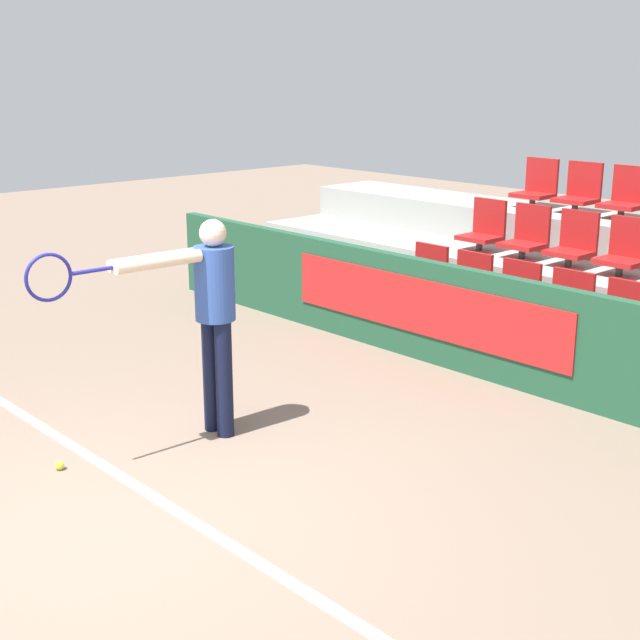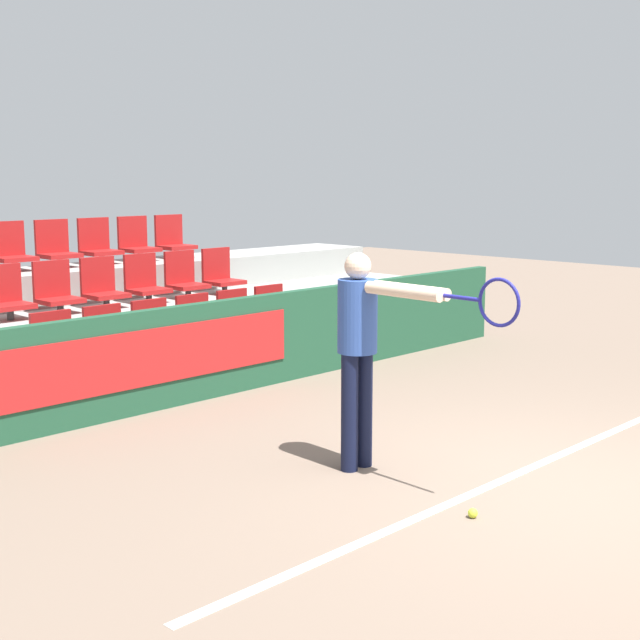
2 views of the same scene
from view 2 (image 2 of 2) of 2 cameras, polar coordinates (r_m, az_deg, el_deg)
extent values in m
plane|color=#7A6656|center=(6.77, 15.02, -10.28)|extent=(30.00, 30.00, 0.00)
cube|color=white|center=(6.94, 12.36, -9.64)|extent=(6.37, 0.08, 0.01)
cube|color=#1E4C33|center=(9.08, -6.55, -1.82)|extent=(9.37, 0.12, 0.97)
cube|color=red|center=(8.53, -10.56, -2.31)|extent=(3.35, 0.02, 0.54)
cube|color=#9E9E99|center=(9.58, -8.66, -3.09)|extent=(8.97, 0.97, 0.38)
cube|color=#9E9E99|center=(10.32, -11.94, -1.21)|extent=(8.97, 0.97, 0.76)
cube|color=#9E9E99|center=(11.10, -14.77, 0.41)|extent=(8.97, 0.97, 1.14)
cylinder|color=#333333|center=(8.81, -16.23, -2.79)|extent=(0.07, 0.07, 0.12)
cube|color=#A31919|center=(8.80, -16.25, -2.26)|extent=(0.42, 0.37, 0.05)
cube|color=#A31919|center=(8.90, -16.84, -0.71)|extent=(0.42, 0.04, 0.39)
cylinder|color=#333333|center=(9.09, -13.14, -2.29)|extent=(0.07, 0.07, 0.12)
cube|color=#A31919|center=(9.08, -13.16, -1.78)|extent=(0.42, 0.37, 0.05)
cube|color=#A31919|center=(9.18, -13.76, -0.28)|extent=(0.42, 0.04, 0.39)
cylinder|color=#333333|center=(9.40, -10.25, -1.82)|extent=(0.07, 0.07, 0.12)
cube|color=#A31919|center=(9.39, -10.26, -1.32)|extent=(0.42, 0.37, 0.05)
cube|color=#A31919|center=(9.48, -10.88, 0.13)|extent=(0.42, 0.04, 0.39)
cylinder|color=#333333|center=(9.73, -7.55, -1.37)|extent=(0.07, 0.07, 0.12)
cube|color=#A31919|center=(9.72, -7.56, -0.88)|extent=(0.42, 0.37, 0.05)
cube|color=#A31919|center=(9.81, -8.18, 0.51)|extent=(0.42, 0.04, 0.39)
cylinder|color=#333333|center=(10.08, -5.03, -0.95)|extent=(0.07, 0.07, 0.12)
cube|color=#A31919|center=(10.07, -5.04, -0.48)|extent=(0.42, 0.37, 0.05)
cube|color=#A31919|center=(10.16, -5.66, 0.86)|extent=(0.42, 0.04, 0.39)
cylinder|color=#333333|center=(10.45, -2.69, -0.55)|extent=(0.07, 0.07, 0.12)
cube|color=#A31919|center=(10.44, -2.69, -0.10)|extent=(0.42, 0.37, 0.05)
cube|color=#A31919|center=(10.53, -3.31, 1.19)|extent=(0.42, 0.04, 0.39)
cylinder|color=#333333|center=(9.59, -19.20, 0.34)|extent=(0.07, 0.07, 0.12)
cube|color=#A31919|center=(9.58, -19.22, 0.83)|extent=(0.42, 0.37, 0.05)
cube|color=#A31919|center=(9.70, -19.73, 2.22)|extent=(0.42, 0.04, 0.39)
cylinder|color=#333333|center=(9.85, -16.27, 0.71)|extent=(0.07, 0.07, 0.12)
cube|color=#A31919|center=(9.84, -16.29, 1.19)|extent=(0.42, 0.37, 0.05)
cube|color=#A31919|center=(9.96, -16.82, 2.55)|extent=(0.42, 0.04, 0.39)
cylinder|color=#333333|center=(10.14, -13.50, 1.06)|extent=(0.07, 0.07, 0.12)
cube|color=#A31919|center=(10.13, -13.52, 1.53)|extent=(0.42, 0.37, 0.05)
cube|color=#A31919|center=(10.24, -14.06, 2.84)|extent=(0.42, 0.04, 0.39)
cylinder|color=#333333|center=(10.44, -10.89, 1.39)|extent=(0.07, 0.07, 0.12)
cube|color=#A31919|center=(10.43, -10.90, 1.85)|extent=(0.42, 0.37, 0.05)
cube|color=#A31919|center=(10.54, -11.45, 3.12)|extent=(0.42, 0.04, 0.39)
cylinder|color=#333333|center=(10.77, -8.43, 1.70)|extent=(0.07, 0.07, 0.12)
cube|color=#A31919|center=(10.76, -8.44, 2.14)|extent=(0.42, 0.37, 0.05)
cube|color=#A31919|center=(10.87, -9.00, 3.37)|extent=(0.42, 0.04, 0.39)
cylinder|color=#333333|center=(11.12, -6.12, 1.99)|extent=(0.07, 0.07, 0.12)
cube|color=#A31919|center=(11.11, -6.13, 2.41)|extent=(0.42, 0.37, 0.05)
cube|color=#A31919|center=(11.21, -6.68, 3.61)|extent=(0.42, 0.04, 0.39)
cylinder|color=#333333|center=(10.66, -18.95, 3.27)|extent=(0.07, 0.07, 0.12)
cube|color=#A31919|center=(10.65, -18.97, 3.72)|extent=(0.42, 0.37, 0.05)
cube|color=#A31919|center=(10.78, -19.43, 4.94)|extent=(0.42, 0.04, 0.39)
cylinder|color=#333333|center=(10.92, -16.31, 3.54)|extent=(0.07, 0.07, 0.12)
cube|color=#A31919|center=(10.91, -16.33, 3.98)|extent=(0.42, 0.37, 0.05)
cube|color=#A31919|center=(11.04, -16.80, 5.17)|extent=(0.42, 0.04, 0.39)
cylinder|color=#333333|center=(11.21, -13.80, 3.79)|extent=(0.07, 0.07, 0.12)
cube|color=#A31919|center=(11.20, -13.82, 4.21)|extent=(0.42, 0.37, 0.05)
cube|color=#A31919|center=(11.32, -14.30, 5.37)|extent=(0.42, 0.04, 0.39)
cylinder|color=#333333|center=(11.51, -11.42, 4.01)|extent=(0.07, 0.07, 0.12)
cube|color=#A31919|center=(11.51, -11.43, 4.43)|extent=(0.42, 0.37, 0.05)
cube|color=#A31919|center=(11.63, -11.92, 5.56)|extent=(0.42, 0.04, 0.39)
cylinder|color=#333333|center=(11.84, -9.16, 4.22)|extent=(0.07, 0.07, 0.12)
cube|color=#A31919|center=(11.83, -9.17, 4.63)|extent=(0.42, 0.37, 0.05)
cube|color=#A31919|center=(11.95, -9.67, 5.72)|extent=(0.42, 0.04, 0.39)
cylinder|color=black|center=(6.76, 1.90, -5.95)|extent=(0.13, 0.13, 0.91)
cylinder|color=black|center=(6.88, 2.83, -5.69)|extent=(0.13, 0.13, 0.91)
cylinder|color=#2D4C99|center=(6.67, 2.41, 0.25)|extent=(0.30, 0.30, 0.55)
sphere|color=beige|center=(6.62, 2.44, 3.48)|extent=(0.20, 0.20, 0.20)
cylinder|color=beige|center=(6.28, 5.34, 1.83)|extent=(0.12, 0.67, 0.09)
cylinder|color=beige|center=(6.34, 5.81, 1.90)|extent=(0.12, 0.67, 0.09)
cylinder|color=navy|center=(6.01, 9.05, 1.42)|extent=(0.04, 0.30, 0.03)
torus|color=navy|center=(5.83, 11.39, 1.11)|extent=(0.04, 0.32, 0.32)
sphere|color=#CCDB33|center=(6.07, 9.75, -12.09)|extent=(0.07, 0.07, 0.07)
camera|label=1|loc=(10.16, 41.42, 9.79)|focal=50.00mm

